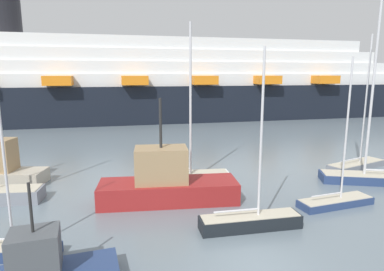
{
  "coord_description": "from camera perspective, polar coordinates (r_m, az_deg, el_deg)",
  "views": [
    {
      "loc": [
        -5.11,
        -11.64,
        7.76
      ],
      "look_at": [
        0.0,
        13.84,
        2.9
      ],
      "focal_mm": 30.73,
      "sensor_mm": 36.0,
      "label": 1
    }
  ],
  "objects": [
    {
      "name": "fishing_boat_3",
      "position": [
        20.38,
        -4.49,
        -8.22
      ],
      "size": [
        8.61,
        3.24,
        6.39
      ],
      "rotation": [
        0.0,
        0.0,
        3.06
      ],
      "color": "maroon",
      "rests_on": "ground_plane"
    },
    {
      "name": "sailboat_3",
      "position": [
        16.91,
        -29.62,
        -16.69
      ],
      "size": [
        4.67,
        1.97,
        8.02
      ],
      "rotation": [
        0.0,
        0.0,
        -0.2
      ],
      "color": "navy",
      "rests_on": "ground_plane"
    },
    {
      "name": "sailboat_5",
      "position": [
        17.5,
        10.11,
        -14.14
      ],
      "size": [
        5.23,
        1.22,
        9.05
      ],
      "rotation": [
        0.0,
        0.0,
        -0.0
      ],
      "color": "black",
      "rests_on": "ground_plane"
    },
    {
      "name": "sailboat_6",
      "position": [
        21.77,
        23.67,
        -10.12
      ],
      "size": [
        4.85,
        1.92,
        8.74
      ],
      "rotation": [
        0.0,
        0.0,
        0.14
      ],
      "color": "navy",
      "rests_on": "ground_plane"
    },
    {
      "name": "sailboat_1",
      "position": [
        30.89,
        26.68,
        -4.18
      ],
      "size": [
        5.97,
        3.31,
        10.89
      ],
      "rotation": [
        0.0,
        0.0,
        0.33
      ],
      "color": "gray",
      "rests_on": "ground_plane"
    },
    {
      "name": "cruise_ship",
      "position": [
        58.06,
        -10.53,
        8.77
      ],
      "size": [
        107.6,
        19.67,
        18.97
      ],
      "rotation": [
        0.0,
        0.0,
        0.03
      ],
      "color": "black",
      "rests_on": "ground_plane"
    },
    {
      "name": "sailboat_4",
      "position": [
        24.3,
        -1.52,
        -6.73
      ],
      "size": [
        6.96,
        2.18,
        11.28
      ],
      "rotation": [
        0.0,
        0.0,
        -0.07
      ],
      "color": "white",
      "rests_on": "ground_plane"
    },
    {
      "name": "ground_plane",
      "position": [
        14.9,
        11.29,
        -21.03
      ],
      "size": [
        600.0,
        600.0,
        0.0
      ],
      "primitive_type": "plane",
      "color": "slate"
    },
    {
      "name": "fishing_boat_1",
      "position": [
        14.04,
        -24.65,
        -20.38
      ],
      "size": [
        5.42,
        2.49,
        4.09
      ],
      "rotation": [
        0.0,
        0.0,
        3.26
      ],
      "color": "navy",
      "rests_on": "ground_plane"
    },
    {
      "name": "sailboat_7",
      "position": [
        27.26,
        28.81,
        -5.91
      ],
      "size": [
        7.32,
        4.03,
        13.7
      ],
      "rotation": [
        0.0,
        0.0,
        2.8
      ],
      "color": "navy",
      "rests_on": "ground_plane"
    }
  ]
}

